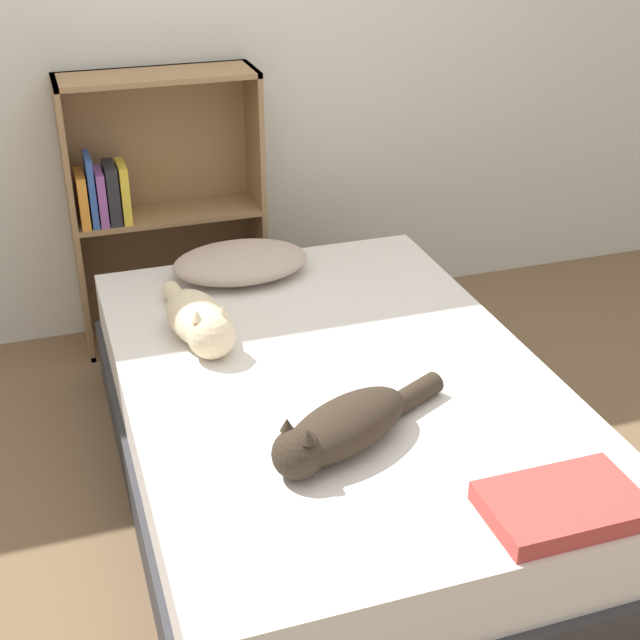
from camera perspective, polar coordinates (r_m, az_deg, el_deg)
name	(u,v)px	position (r m, az deg, el deg)	size (l,w,h in m)	color
ground_plane	(334,489)	(2.91, 0.87, -10.76)	(8.00, 8.00, 0.00)	brown
wall_back	(221,15)	(3.61, -6.35, 18.82)	(8.00, 0.06, 2.50)	silver
bed	(334,433)	(2.77, 0.91, -7.24)	(1.26, 1.86, 0.44)	#333338
pillow	(241,262)	(3.22, -5.10, 3.72)	(0.49, 0.34, 0.11)	#B29E8E
cat_light	(200,321)	(2.80, -7.71, -0.08)	(0.21, 0.52, 0.17)	beige
cat_dark	(342,428)	(2.29, 1.42, -6.93)	(0.56, 0.37, 0.15)	#33281E
bookshelf	(158,207)	(3.61, -10.33, 7.15)	(0.74, 0.26, 1.09)	#8E6B47
blanket_fold	(563,505)	(2.19, 15.27, -11.34)	(0.37, 0.24, 0.05)	#B2423D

